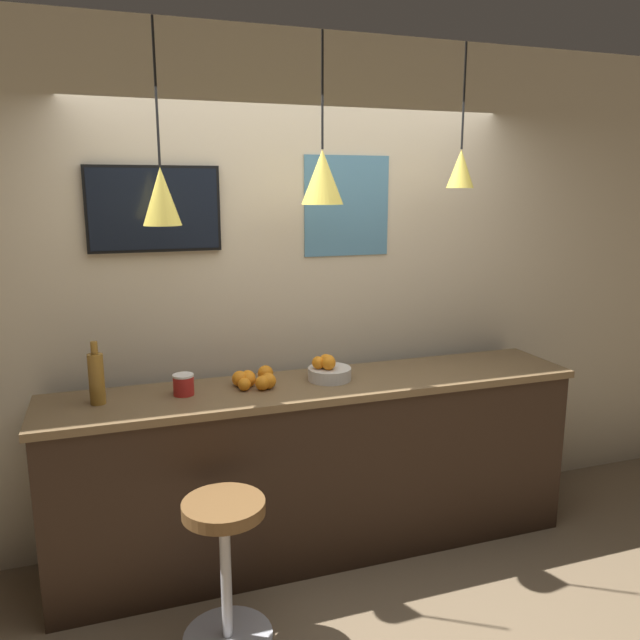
{
  "coord_description": "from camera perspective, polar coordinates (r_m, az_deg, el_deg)",
  "views": [
    {
      "loc": [
        -1.06,
        -2.57,
        2.05
      ],
      "look_at": [
        0.0,
        0.52,
        1.36
      ],
      "focal_mm": 35.0,
      "sensor_mm": 36.0,
      "label": 1
    }
  ],
  "objects": [
    {
      "name": "spread_jar",
      "position": [
        3.29,
        -12.37,
        -5.79
      ],
      "size": [
        0.11,
        0.11,
        0.11
      ],
      "color": "red",
      "rests_on": "service_counter"
    },
    {
      "name": "pendant_lamp_right",
      "position": [
        3.58,
        12.74,
        13.42
      ],
      "size": [
        0.15,
        0.15,
        0.75
      ],
      "color": "black"
    },
    {
      "name": "pendant_lamp_middle",
      "position": [
        3.23,
        0.22,
        12.97
      ],
      "size": [
        0.21,
        0.21,
        0.83
      ],
      "color": "black"
    },
    {
      "name": "ground_plane",
      "position": [
        3.45,
        3.09,
        -24.45
      ],
      "size": [
        14.0,
        14.0,
        0.0
      ],
      "primitive_type": "plane",
      "color": "#756047"
    },
    {
      "name": "back_wall",
      "position": [
        3.69,
        -1.97,
        2.61
      ],
      "size": [
        8.0,
        0.06,
        2.9
      ],
      "color": "beige",
      "rests_on": "ground_plane"
    },
    {
      "name": "service_counter",
      "position": [
        3.61,
        0.0,
        -13.32
      ],
      "size": [
        2.94,
        0.56,
        1.01
      ],
      "color": "black",
      "rests_on": "ground_plane"
    },
    {
      "name": "pendant_lamp_left",
      "position": [
        3.06,
        -14.31,
        10.97
      ],
      "size": [
        0.18,
        0.18,
        0.93
      ],
      "color": "black"
    },
    {
      "name": "orange_pile",
      "position": [
        3.37,
        -6.17,
        -5.38
      ],
      "size": [
        0.24,
        0.24,
        0.09
      ],
      "color": "orange",
      "rests_on": "service_counter"
    },
    {
      "name": "bar_stool",
      "position": [
        3.01,
        -8.68,
        -19.91
      ],
      "size": [
        0.42,
        0.42,
        0.69
      ],
      "color": "#B7B7BC",
      "rests_on": "ground_plane"
    },
    {
      "name": "fruit_bowl",
      "position": [
        3.46,
        0.77,
        -4.6
      ],
      "size": [
        0.24,
        0.24,
        0.15
      ],
      "color": "beige",
      "rests_on": "service_counter"
    },
    {
      "name": "juice_bottle",
      "position": [
        3.25,
        -19.76,
        -4.98
      ],
      "size": [
        0.08,
        0.08,
        0.32
      ],
      "color": "olive",
      "rests_on": "service_counter"
    },
    {
      "name": "mounted_tv",
      "position": [
        3.44,
        -14.93,
        9.77
      ],
      "size": [
        0.69,
        0.04,
        0.45
      ],
      "color": "black"
    },
    {
      "name": "wall_poster",
      "position": [
        3.7,
        2.48,
        10.36
      ],
      "size": [
        0.52,
        0.01,
        0.58
      ],
      "color": "teal"
    }
  ]
}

